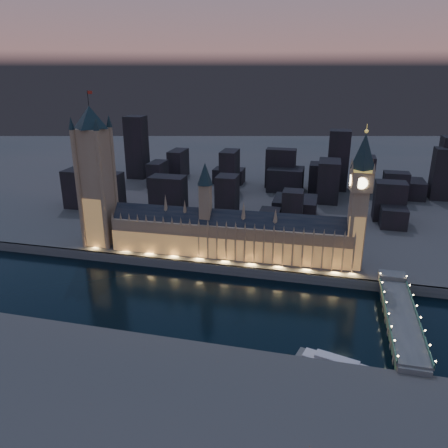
% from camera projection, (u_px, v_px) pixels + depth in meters
% --- Properties ---
extents(ground_plane, '(2000.00, 2000.00, 0.00)m').
position_uv_depth(ground_plane, '(200.00, 297.00, 317.14)').
color(ground_plane, black).
rests_on(ground_plane, ground).
extents(north_bank, '(2000.00, 960.00, 8.00)m').
position_uv_depth(north_bank, '(282.00, 157.00, 791.04)').
color(north_bank, '#3B4241').
rests_on(north_bank, ground).
extents(embankment_wall, '(2000.00, 2.50, 8.00)m').
position_uv_depth(embankment_wall, '(214.00, 269.00, 353.25)').
color(embankment_wall, '#4C4F4E').
rests_on(embankment_wall, ground).
extents(palace_of_westminster, '(202.00, 25.75, 78.00)m').
position_uv_depth(palace_of_westminster, '(228.00, 235.00, 363.12)').
color(palace_of_westminster, '#967152').
rests_on(palace_of_westminster, north_bank).
extents(victoria_tower, '(31.68, 31.68, 132.10)m').
position_uv_depth(victoria_tower, '(95.00, 171.00, 373.00)').
color(victoria_tower, '#967152').
rests_on(victoria_tower, north_bank).
extents(elizabeth_tower, '(18.00, 18.00, 111.76)m').
position_uv_depth(elizabeth_tower, '(360.00, 191.00, 325.91)').
color(elizabeth_tower, '#967152').
rests_on(elizabeth_tower, north_bank).
extents(westminster_bridge, '(19.28, 113.00, 15.90)m').
position_uv_depth(westminster_bridge, '(400.00, 317.00, 281.82)').
color(westminster_bridge, '#4C4F4E').
rests_on(westminster_bridge, ground).
extents(river_boat, '(47.31, 22.45, 4.50)m').
position_uv_depth(river_boat, '(337.00, 362.00, 245.20)').
color(river_boat, '#4C4F4E').
rests_on(river_boat, ground).
extents(city_backdrop, '(475.24, 215.63, 86.01)m').
position_uv_depth(city_backdrop, '(287.00, 178.00, 525.20)').
color(city_backdrop, black).
rests_on(city_backdrop, north_bank).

